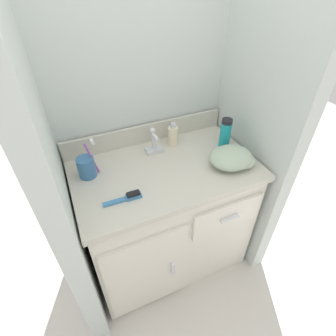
# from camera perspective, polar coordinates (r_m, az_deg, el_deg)

# --- Properties ---
(ground_plane) EXTENTS (6.00, 6.00, 0.00)m
(ground_plane) POSITION_cam_1_polar(r_m,az_deg,el_deg) (1.86, -0.36, -18.27)
(ground_plane) COLOR beige
(wall_back) EXTENTS (1.09, 0.08, 2.20)m
(wall_back) POSITION_cam_1_polar(r_m,az_deg,el_deg) (1.38, -6.27, 19.27)
(wall_back) COLOR silver
(wall_back) RESTS_ON ground_plane
(wall_left) EXTENTS (0.08, 0.62, 2.20)m
(wall_left) POSITION_cam_1_polar(r_m,az_deg,el_deg) (1.03, -27.40, 7.84)
(wall_left) COLOR silver
(wall_left) RESTS_ON ground_plane
(wall_right) EXTENTS (0.08, 0.62, 2.20)m
(wall_right) POSITION_cam_1_polar(r_m,az_deg,el_deg) (1.37, 20.08, 17.04)
(wall_right) COLOR silver
(wall_right) RESTS_ON ground_plane
(vanity) EXTENTS (0.91, 0.56, 0.75)m
(vanity) POSITION_cam_1_polar(r_m,az_deg,el_deg) (1.54, -0.42, -10.49)
(vanity) COLOR silver
(vanity) RESTS_ON ground_plane
(backsplash) EXTENTS (0.91, 0.02, 0.11)m
(backsplash) POSITION_cam_1_polar(r_m,az_deg,el_deg) (1.46, -4.69, 7.57)
(backsplash) COLOR beige
(backsplash) RESTS_ON vanity
(sink_faucet) EXTENTS (0.09, 0.09, 0.14)m
(sink_faucet) POSITION_cam_1_polar(r_m,az_deg,el_deg) (1.37, -3.06, 5.24)
(sink_faucet) COLOR silver
(sink_faucet) RESTS_ON vanity
(toothbrush_cup) EXTENTS (0.10, 0.08, 0.19)m
(toothbrush_cup) POSITION_cam_1_polar(r_m,az_deg,el_deg) (1.27, -17.30, 0.22)
(toothbrush_cup) COLOR teal
(toothbrush_cup) RESTS_ON vanity
(soap_dispenser) EXTENTS (0.06, 0.06, 0.14)m
(soap_dispenser) POSITION_cam_1_polar(r_m,az_deg,el_deg) (1.43, 1.10, 7.14)
(soap_dispenser) COLOR beige
(soap_dispenser) RESTS_ON vanity
(shaving_cream_can) EXTENTS (0.06, 0.06, 0.17)m
(shaving_cream_can) POSITION_cam_1_polar(r_m,az_deg,el_deg) (1.42, 12.35, 7.26)
(shaving_cream_can) COLOR teal
(shaving_cream_can) RESTS_ON vanity
(hairbrush) EXTENTS (0.17, 0.03, 0.03)m
(hairbrush) POSITION_cam_1_polar(r_m,az_deg,el_deg) (1.14, -8.74, -6.33)
(hairbrush) COLOR teal
(hairbrush) RESTS_ON vanity
(hand_towel) EXTENTS (0.23, 0.19, 0.09)m
(hand_towel) POSITION_cam_1_polar(r_m,az_deg,el_deg) (1.33, 14.06, 2.12)
(hand_towel) COLOR #A8BCA3
(hand_towel) RESTS_ON vanity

